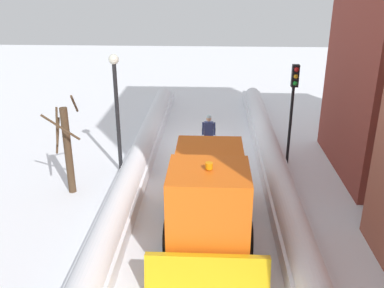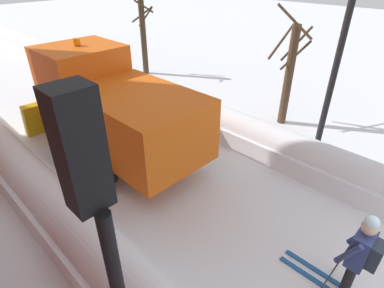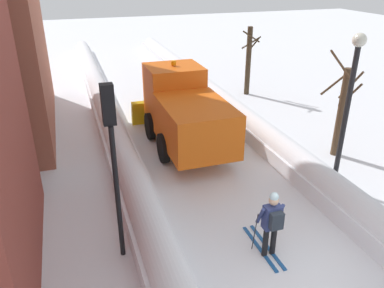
{
  "view_description": "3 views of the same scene",
  "coord_description": "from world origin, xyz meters",
  "px_view_note": "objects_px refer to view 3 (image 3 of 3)",
  "views": [
    {
      "loc": [
        -0.23,
        19.39,
        7.73
      ],
      "look_at": [
        0.49,
        4.44,
        1.73
      ],
      "focal_mm": 39.86,
      "sensor_mm": 36.0,
      "label": 1
    },
    {
      "loc": [
        -4.26,
        0.62,
        4.97
      ],
      "look_at": [
        -0.23,
        4.56,
        1.59
      ],
      "focal_mm": 28.6,
      "sensor_mm": 36.0,
      "label": 2
    },
    {
      "loc": [
        -4.31,
        -5.55,
        6.6
      ],
      "look_at": [
        -0.78,
        5.06,
        1.35
      ],
      "focal_mm": 35.89,
      "sensor_mm": 36.0,
      "label": 3
    }
  ],
  "objects_px": {
    "skier": "(272,222)",
    "bare_tree_mid": "(249,60)",
    "plow_truck": "(184,111)",
    "street_lamp": "(350,94)",
    "bare_tree_near": "(341,110)",
    "traffic_light_pole": "(112,142)"
  },
  "relations": [
    {
      "from": "traffic_light_pole",
      "to": "street_lamp",
      "type": "relative_size",
      "value": 0.89
    },
    {
      "from": "skier",
      "to": "bare_tree_mid",
      "type": "xyz_separation_m",
      "value": [
        5.26,
        12.13,
        0.9
      ]
    },
    {
      "from": "plow_truck",
      "to": "bare_tree_near",
      "type": "height_order",
      "value": "bare_tree_near"
    },
    {
      "from": "traffic_light_pole",
      "to": "bare_tree_mid",
      "type": "height_order",
      "value": "traffic_light_pole"
    },
    {
      "from": "traffic_light_pole",
      "to": "bare_tree_mid",
      "type": "relative_size",
      "value": 1.19
    },
    {
      "from": "traffic_light_pole",
      "to": "bare_tree_near",
      "type": "relative_size",
      "value": 1.11
    },
    {
      "from": "skier",
      "to": "bare_tree_mid",
      "type": "bearing_deg",
      "value": 66.58
    },
    {
      "from": "plow_truck",
      "to": "bare_tree_near",
      "type": "xyz_separation_m",
      "value": [
        5.21,
        -2.57,
        0.33
      ]
    },
    {
      "from": "skier",
      "to": "bare_tree_mid",
      "type": "relative_size",
      "value": 0.49
    },
    {
      "from": "plow_truck",
      "to": "street_lamp",
      "type": "xyz_separation_m",
      "value": [
        3.73,
        -4.51,
        1.65
      ]
    },
    {
      "from": "traffic_light_pole",
      "to": "bare_tree_near",
      "type": "distance_m",
      "value": 9.17
    },
    {
      "from": "traffic_light_pole",
      "to": "street_lamp",
      "type": "bearing_deg",
      "value": 8.14
    },
    {
      "from": "skier",
      "to": "street_lamp",
      "type": "xyz_separation_m",
      "value": [
        3.65,
        2.29,
        2.12
      ]
    },
    {
      "from": "street_lamp",
      "to": "bare_tree_mid",
      "type": "xyz_separation_m",
      "value": [
        1.6,
        9.84,
        -1.22
      ]
    },
    {
      "from": "plow_truck",
      "to": "bare_tree_mid",
      "type": "distance_m",
      "value": 7.55
    },
    {
      "from": "plow_truck",
      "to": "skier",
      "type": "bearing_deg",
      "value": -89.39
    },
    {
      "from": "skier",
      "to": "bare_tree_near",
      "type": "xyz_separation_m",
      "value": [
        5.13,
        4.23,
        0.8
      ]
    },
    {
      "from": "bare_tree_near",
      "to": "bare_tree_mid",
      "type": "distance_m",
      "value": 7.91
    },
    {
      "from": "skier",
      "to": "traffic_light_pole",
      "type": "bearing_deg",
      "value": 159.77
    },
    {
      "from": "skier",
      "to": "street_lamp",
      "type": "distance_m",
      "value": 4.8
    },
    {
      "from": "bare_tree_mid",
      "to": "street_lamp",
      "type": "bearing_deg",
      "value": -99.25
    },
    {
      "from": "plow_truck",
      "to": "traffic_light_pole",
      "type": "relative_size",
      "value": 1.37
    }
  ]
}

